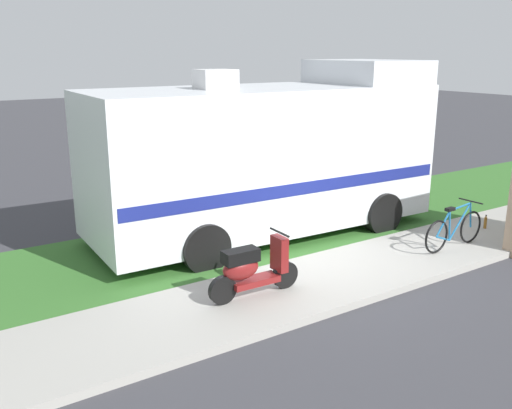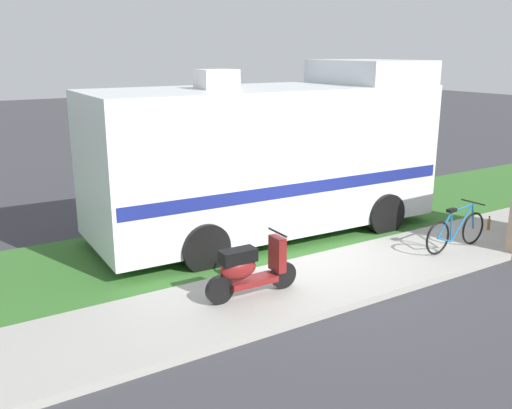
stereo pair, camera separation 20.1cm
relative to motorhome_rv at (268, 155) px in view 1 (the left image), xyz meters
The scene contains 8 objects.
ground_plane 2.34m from the motorhome_rv, 108.01° to the right, with size 80.00×80.00×0.00m, color #38383D.
sidewalk 3.21m from the motorhome_rv, 100.27° to the right, with size 24.00×2.00×0.12m.
grass_strip 1.74m from the motorhome_rv, behind, with size 24.00×3.40×0.08m.
motorhome_rv is the anchor object (origin of this frame).
scooter 3.60m from the motorhome_rv, 128.84° to the right, with size 1.58×0.50×0.97m.
bicycle 3.94m from the motorhome_rv, 52.16° to the right, with size 1.70×0.52×0.88m.
pickup_truck_near 6.21m from the motorhome_rv, 47.53° to the left, with size 5.77×2.24×1.73m.
bottle_green 4.88m from the motorhome_rv, 33.15° to the right, with size 0.06×0.06×0.30m.
Camera 1 is at (-6.03, -7.87, 3.80)m, focal length 39.48 mm.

